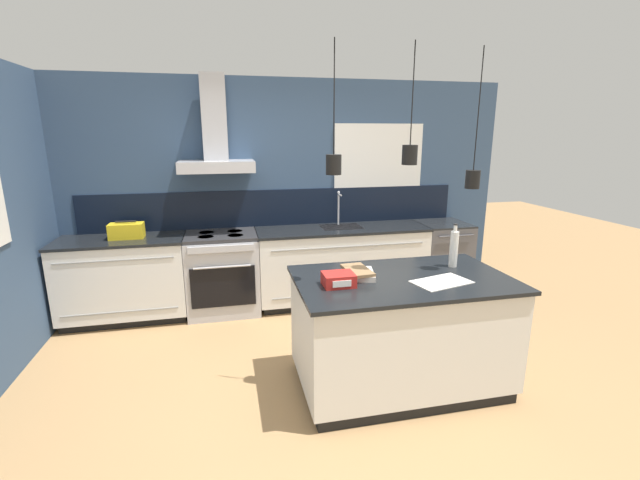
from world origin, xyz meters
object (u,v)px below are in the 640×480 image
Objects in this scene: oven_range at (223,273)px; book_stack at (358,273)px; dishwasher at (440,258)px; bottle_on_island at (454,248)px; yellow_toolbox at (127,231)px; red_supply_box at (339,279)px.

book_stack reaches higher than oven_range.
bottle_on_island reaches higher than dishwasher.
oven_range is at bearing -0.26° from yellow_toolbox.
dishwasher is at bearing -0.00° from yellow_toolbox.
bottle_on_island is 1.60× the size of red_supply_box.
yellow_toolbox is (-2.00, 1.72, 0.05)m from book_stack.
book_stack is (-1.65, -1.72, 0.49)m from dishwasher.
oven_range is 2.80× the size of book_stack.
red_supply_box is (-0.20, -0.16, 0.02)m from book_stack.
bottle_on_island is at bearing -40.98° from oven_range.
yellow_toolbox reaches higher than dishwasher.
book_stack is 2.64m from yellow_toolbox.
bottle_on_island is at bearing -29.98° from yellow_toolbox.
bottle_on_island is (-0.80, -1.64, 0.61)m from dishwasher.
yellow_toolbox is (-3.65, 0.00, 0.54)m from dishwasher.
dishwasher is 2.68m from red_supply_box.
bottle_on_island reaches higher than book_stack.
oven_range is 2.07m from book_stack.
oven_range and dishwasher have the same top height.
red_supply_box is at bearing -46.20° from yellow_toolbox.
red_supply_box is 2.60m from yellow_toolbox.
book_stack reaches higher than dishwasher.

